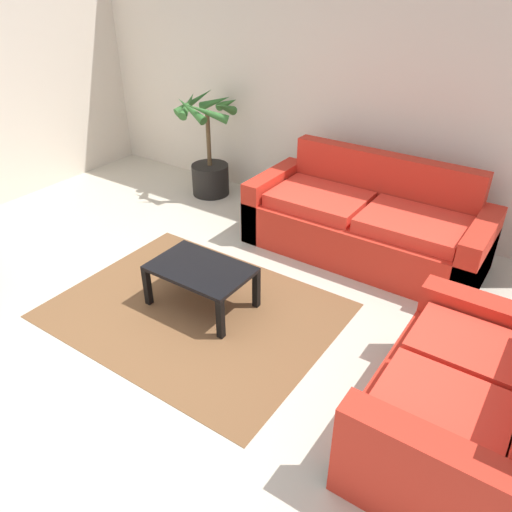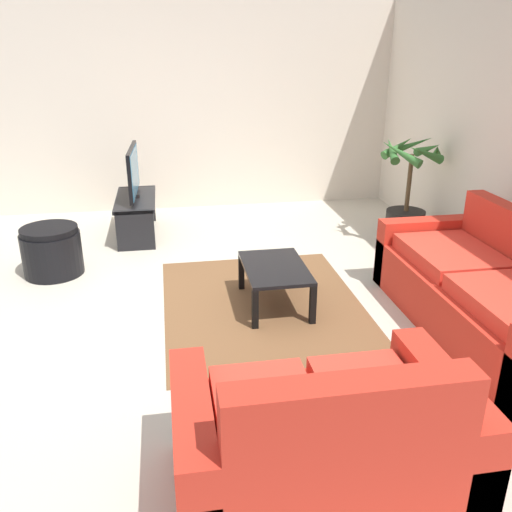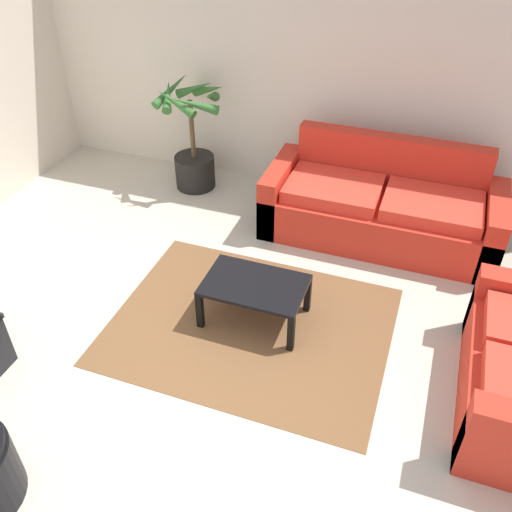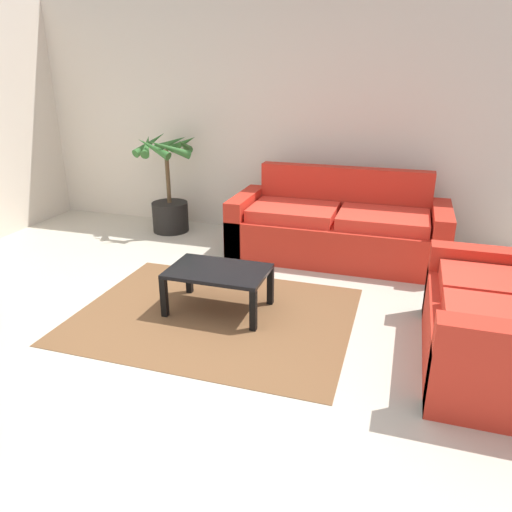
% 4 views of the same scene
% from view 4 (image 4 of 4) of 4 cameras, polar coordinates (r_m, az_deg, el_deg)
% --- Properties ---
extents(ground_plane, '(6.60, 6.60, 0.00)m').
position_cam_4_polar(ground_plane, '(3.56, -11.79, -11.20)').
color(ground_plane, beige).
extents(wall_back, '(6.00, 0.06, 2.70)m').
position_cam_4_polar(wall_back, '(5.82, 1.97, 15.98)').
color(wall_back, beige).
rests_on(wall_back, ground).
extents(couch_main, '(2.19, 0.90, 0.90)m').
position_cam_4_polar(couch_main, '(5.16, 9.58, 3.09)').
color(couch_main, red).
rests_on(couch_main, ground).
extents(couch_loveseat, '(0.90, 1.43, 0.90)m').
position_cam_4_polar(couch_loveseat, '(3.59, 27.23, -7.49)').
color(couch_loveseat, red).
rests_on(couch_loveseat, ground).
extents(coffee_table, '(0.80, 0.52, 0.37)m').
position_cam_4_polar(coffee_table, '(3.94, -4.48, -2.30)').
color(coffee_table, black).
rests_on(coffee_table, ground).
extents(area_rug, '(2.20, 1.70, 0.01)m').
position_cam_4_polar(area_rug, '(3.99, -4.89, -6.91)').
color(area_rug, brown).
rests_on(area_rug, ground).
extents(potted_palm, '(0.75, 0.77, 1.19)m').
position_cam_4_polar(potted_palm, '(5.99, -10.23, 7.18)').
color(potted_palm, black).
rests_on(potted_palm, ground).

